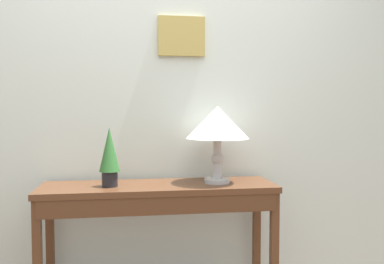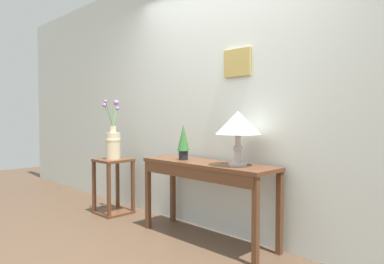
{
  "view_description": "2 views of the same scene",
  "coord_description": "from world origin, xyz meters",
  "px_view_note": "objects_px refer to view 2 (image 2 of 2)",
  "views": [
    {
      "loc": [
        -0.17,
        -1.34,
        1.18
      ],
      "look_at": [
        0.19,
        1.13,
        1.04
      ],
      "focal_mm": 38.15,
      "sensor_mm": 36.0,
      "label": 1
    },
    {
      "loc": [
        2.16,
        -1.31,
        1.14
      ],
      "look_at": [
        -0.21,
        1.06,
        1.0
      ],
      "focal_mm": 32.93,
      "sensor_mm": 36.0,
      "label": 2
    }
  ],
  "objects_px": {
    "table_lamp": "(238,125)",
    "potted_plant_on_console": "(183,141)",
    "console_table": "(205,173)",
    "flower_vase_tall": "(113,142)",
    "pedestal_stand_left": "(113,186)"
  },
  "relations": [
    {
      "from": "table_lamp",
      "to": "potted_plant_on_console",
      "type": "bearing_deg",
      "value": -177.35
    },
    {
      "from": "potted_plant_on_console",
      "to": "flower_vase_tall",
      "type": "relative_size",
      "value": 0.49
    },
    {
      "from": "pedestal_stand_left",
      "to": "flower_vase_tall",
      "type": "xyz_separation_m",
      "value": [
        -0.0,
        0.0,
        0.53
      ]
    },
    {
      "from": "potted_plant_on_console",
      "to": "pedestal_stand_left",
      "type": "relative_size",
      "value": 0.53
    },
    {
      "from": "potted_plant_on_console",
      "to": "flower_vase_tall",
      "type": "height_order",
      "value": "flower_vase_tall"
    },
    {
      "from": "console_table",
      "to": "potted_plant_on_console",
      "type": "height_order",
      "value": "potted_plant_on_console"
    },
    {
      "from": "console_table",
      "to": "flower_vase_tall",
      "type": "distance_m",
      "value": 1.42
    },
    {
      "from": "table_lamp",
      "to": "flower_vase_tall",
      "type": "xyz_separation_m",
      "value": [
        -1.75,
        -0.11,
        -0.23
      ]
    },
    {
      "from": "table_lamp",
      "to": "console_table",
      "type": "bearing_deg",
      "value": -176.02
    },
    {
      "from": "potted_plant_on_console",
      "to": "table_lamp",
      "type": "bearing_deg",
      "value": 2.65
    },
    {
      "from": "flower_vase_tall",
      "to": "table_lamp",
      "type": "bearing_deg",
      "value": 3.69
    },
    {
      "from": "pedestal_stand_left",
      "to": "flower_vase_tall",
      "type": "relative_size",
      "value": 0.93
    },
    {
      "from": "pedestal_stand_left",
      "to": "flower_vase_tall",
      "type": "height_order",
      "value": "flower_vase_tall"
    },
    {
      "from": "console_table",
      "to": "flower_vase_tall",
      "type": "bearing_deg",
      "value": -176.38
    },
    {
      "from": "pedestal_stand_left",
      "to": "flower_vase_tall",
      "type": "distance_m",
      "value": 0.53
    }
  ]
}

